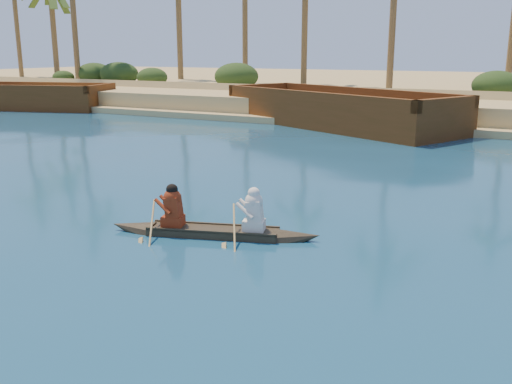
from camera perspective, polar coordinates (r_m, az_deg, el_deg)
The scene contains 3 objects.
canoe at distance 12.56m, azimuth -4.32°, elevation -3.28°, with size 4.69×1.99×1.30m.
barge_left at distance 43.78m, azimuth -22.31°, elevation 8.68°, with size 12.93×7.21×2.05m.
barge_mid at distance 31.17m, azimuth 8.12°, elevation 8.00°, with size 14.41×9.95×2.29m.
Camera 1 is at (-1.61, -6.20, 3.96)m, focal length 40.00 mm.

